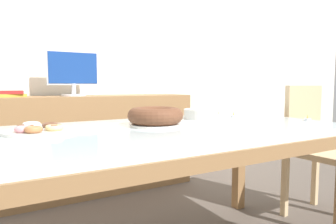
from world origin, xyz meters
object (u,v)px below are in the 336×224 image
(book_stack, at_px, (8,94))
(chair, at_px, (317,144))
(pastry_platter, at_px, (39,130))
(tealight_left_edge, at_px, (234,116))
(cake_chocolate_round, at_px, (155,117))
(computer_monitor, at_px, (73,74))
(plate_stack, at_px, (201,114))
(tealight_near_cakes, at_px, (307,119))
(tealight_centre, at_px, (218,115))

(book_stack, bearing_deg, chair, -34.82)
(pastry_platter, relative_size, tealight_left_edge, 7.58)
(book_stack, bearing_deg, cake_chocolate_round, -64.13)
(tealight_left_edge, bearing_deg, computer_monitor, 122.81)
(cake_chocolate_round, relative_size, pastry_platter, 0.93)
(computer_monitor, bearing_deg, plate_stack, -64.66)
(computer_monitor, bearing_deg, tealight_near_cakes, -56.73)
(computer_monitor, xyz_separation_m, tealight_left_edge, (0.75, -1.16, -0.30))
(tealight_centre, distance_m, tealight_near_cakes, 0.55)
(chair, bearing_deg, tealight_centre, 157.83)
(book_stack, relative_size, tealight_centre, 6.27)
(pastry_platter, xyz_separation_m, tealight_near_cakes, (1.41, -0.30, -0.00))
(tealight_left_edge, bearing_deg, chair, -13.40)
(cake_chocolate_round, height_order, pastry_platter, cake_chocolate_round)
(plate_stack, distance_m, tealight_centre, 0.21)
(book_stack, height_order, tealight_near_cakes, book_stack)
(cake_chocolate_round, bearing_deg, tealight_centre, 21.01)
(computer_monitor, height_order, plate_stack, computer_monitor)
(pastry_platter, height_order, tealight_centre, pastry_platter)
(chair, height_order, plate_stack, chair)
(pastry_platter, distance_m, tealight_left_edge, 1.17)
(chair, height_order, pastry_platter, chair)
(cake_chocolate_round, xyz_separation_m, tealight_near_cakes, (0.87, -0.25, -0.04))
(chair, distance_m, tealight_near_cakes, 0.50)
(tealight_near_cakes, bearing_deg, computer_monitor, 123.27)
(cake_chocolate_round, bearing_deg, plate_stack, 21.59)
(plate_stack, relative_size, tealight_centre, 5.25)
(book_stack, xyz_separation_m, plate_stack, (1.01, -1.11, -0.11))
(computer_monitor, bearing_deg, book_stack, 179.84)
(computer_monitor, relative_size, tealight_centre, 10.60)
(computer_monitor, relative_size, cake_chocolate_round, 1.51)
(computer_monitor, bearing_deg, pastry_platter, -109.14)
(chair, relative_size, plate_stack, 4.48)
(tealight_centre, relative_size, tealight_near_cakes, 1.00)
(pastry_platter, bearing_deg, tealight_left_edge, 2.66)
(chair, distance_m, cake_chocolate_round, 1.30)
(computer_monitor, xyz_separation_m, cake_chocolate_round, (0.12, -1.26, -0.26))
(book_stack, bearing_deg, plate_stack, -47.49)
(tealight_near_cakes, bearing_deg, cake_chocolate_round, 164.12)
(plate_stack, bearing_deg, cake_chocolate_round, -158.41)
(chair, relative_size, tealight_left_edge, 23.50)
(pastry_platter, relative_size, tealight_centre, 7.58)
(pastry_platter, bearing_deg, computer_monitor, 70.86)
(plate_stack, distance_m, tealight_near_cakes, 0.62)
(pastry_platter, relative_size, tealight_near_cakes, 7.58)
(computer_monitor, distance_m, tealight_left_edge, 1.41)
(computer_monitor, bearing_deg, tealight_centre, -55.27)
(computer_monitor, relative_size, tealight_near_cakes, 10.60)
(tealight_near_cakes, xyz_separation_m, tealight_left_edge, (-0.25, 0.35, 0.00))
(tealight_left_edge, bearing_deg, cake_chocolate_round, -170.28)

